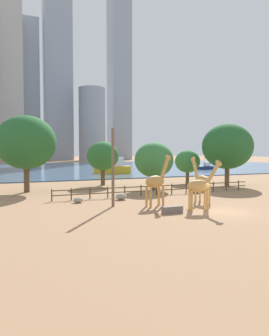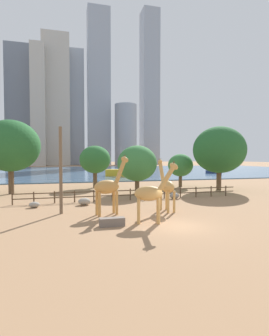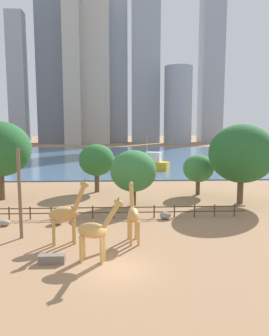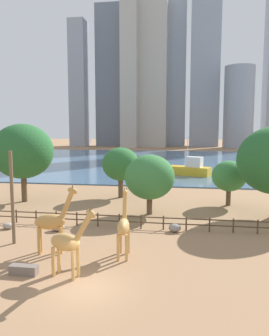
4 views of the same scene
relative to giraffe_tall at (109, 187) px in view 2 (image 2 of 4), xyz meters
The scene contains 25 objects.
ground_plane 75.14m from the giraffe_tall, 86.84° to the left, with size 400.00×400.00×0.00m, color #9E7551.
harbor_water 72.14m from the giraffe_tall, 86.71° to the left, with size 180.00×86.00×0.20m, color #476B8C.
giraffe_tall is the anchor object (origin of this frame).
giraffe_companion 4.50m from the giraffe_tall, 55.25° to the right, with size 3.36×1.37×4.65m.
giraffe_young 5.34m from the giraffe_tall, ahead, with size 1.03×3.07×4.87m.
utility_pole 4.41m from the giraffe_tall, 160.27° to the left, with size 0.28×0.28×7.52m, color brown.
boulder_near_fence 11.14m from the giraffe_tall, 36.21° to the left, with size 1.12×0.99×0.74m, color gray.
boulder_by_pole 8.44m from the giraffe_tall, 142.95° to the left, with size 1.03×0.76×0.57m, color gray.
boulder_small 5.73m from the giraffe_tall, 108.65° to the left, with size 1.26×0.98×0.73m, color gray.
feeding_trough 4.36m from the giraffe_tall, 95.87° to the right, with size 1.80×0.60×0.60m, color #72665B.
enclosure_fence 8.17m from the giraffe_tall, 60.79° to the left, with size 26.12×0.14×1.30m.
tree_left_large 20.51m from the giraffe_tall, 87.01° to the left, with size 4.95×4.95×6.78m.
tree_center_broad 23.00m from the giraffe_tall, 34.17° to the left, with size 7.77×7.77×9.53m.
tree_right_tall 13.72m from the giraffe_tall, 64.43° to the left, with size 5.38×5.38×6.51m.
tree_left_small 23.35m from the giraffe_tall, 50.32° to the left, with size 4.12×4.12×5.45m.
tree_right_small 19.60m from the giraffe_tall, 123.54° to the left, with size 7.65×7.65×9.88m.
boat_ferry 43.70m from the giraffe_tall, 75.95° to the left, with size 8.81×5.78×7.46m.
boat_sailboat 61.10m from the giraffe_tall, 50.16° to the left, with size 4.70×1.97×4.14m.
skyline_tower_needle 165.58m from the giraffe_tall, 83.20° to the left, with size 14.88×10.10×104.29m, color #939EAD.
skyline_block_central 149.61m from the giraffe_tall, 76.56° to the left, with size 14.24×14.24×39.10m, color #939EAD.
skyline_tower_glass 171.25m from the giraffe_tall, 70.73° to the left, with size 11.40×12.14×106.36m, color #939EAD.
skyline_block_right 163.64m from the giraffe_tall, 88.54° to the left, with size 9.64×8.75×76.37m, color #939EAD.
skyline_tower_short 146.74m from the giraffe_tall, 97.43° to the left, with size 8.10×11.86×70.38m, color #B7B2A8.
skyline_block_wide 154.96m from the giraffe_tall, 93.33° to the left, with size 16.33×14.88×80.19m, color #B7B2A8.
skyline_tower_far 160.36m from the giraffe_tall, 101.30° to the left, with size 15.42×9.11×73.76m, color slate.
Camera 2 is at (-7.68, -16.98, 4.88)m, focal length 28.00 mm.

